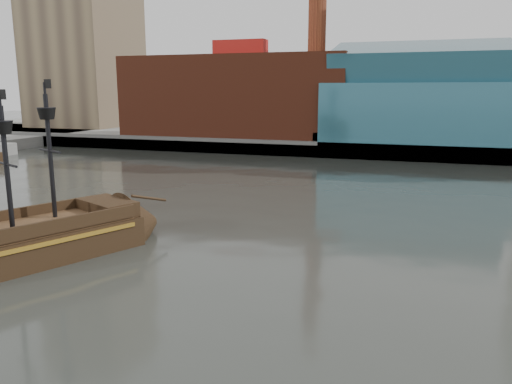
% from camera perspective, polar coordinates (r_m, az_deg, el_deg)
% --- Properties ---
extents(ground, '(400.00, 400.00, 0.00)m').
position_cam_1_polar(ground, '(24.02, -12.33, -15.65)').
color(ground, '#252722').
rests_on(ground, ground).
extents(promenade_far, '(220.00, 60.00, 2.00)m').
position_cam_1_polar(promenade_far, '(111.21, 12.68, 6.19)').
color(promenade_far, slate).
rests_on(promenade_far, ground).
extents(seawall, '(220.00, 1.00, 2.60)m').
position_cam_1_polar(seawall, '(82.04, 10.50, 4.67)').
color(seawall, '#4C4C49').
rests_on(seawall, ground).
extents(skyline, '(149.00, 45.00, 62.00)m').
position_cam_1_polar(skyline, '(103.84, 15.84, 18.72)').
color(skyline, '#756346').
rests_on(skyline, promenade_far).
extents(pirate_ship, '(11.38, 17.14, 12.42)m').
position_cam_1_polar(pirate_ship, '(35.78, -23.97, -5.28)').
color(pirate_ship, black).
rests_on(pirate_ship, ground).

